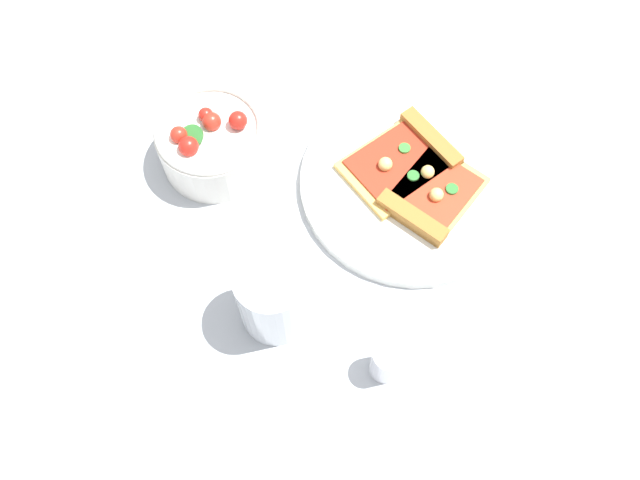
{
  "coord_description": "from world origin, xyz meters",
  "views": [
    {
      "loc": [
        0.4,
        0.08,
        0.72
      ],
      "look_at": [
        0.1,
        -0.06,
        0.03
      ],
      "focal_mm": 37.13,
      "sensor_mm": 36.0,
      "label": 1
    }
  ],
  "objects_px": {
    "salad_bowl": "(212,143)",
    "pepper_shaker": "(387,361)",
    "pizza_slice_far": "(429,197)",
    "soda_glass": "(273,297)",
    "plate": "(410,182)",
    "pizza_slice_near": "(406,159)"
  },
  "relations": [
    {
      "from": "plate",
      "to": "pizza_slice_near",
      "type": "distance_m",
      "value": 0.03
    },
    {
      "from": "pizza_slice_far",
      "to": "pepper_shaker",
      "type": "distance_m",
      "value": 0.21
    },
    {
      "from": "plate",
      "to": "salad_bowl",
      "type": "xyz_separation_m",
      "value": [
        0.07,
        -0.24,
        0.03
      ]
    },
    {
      "from": "salad_bowl",
      "to": "soda_glass",
      "type": "bearing_deg",
      "value": 47.09
    },
    {
      "from": "pizza_slice_far",
      "to": "salad_bowl",
      "type": "distance_m",
      "value": 0.27
    },
    {
      "from": "pizza_slice_far",
      "to": "soda_glass",
      "type": "xyz_separation_m",
      "value": [
        0.2,
        -0.1,
        0.03
      ]
    },
    {
      "from": "soda_glass",
      "to": "pepper_shaker",
      "type": "bearing_deg",
      "value": 87.25
    },
    {
      "from": "salad_bowl",
      "to": "pizza_slice_far",
      "type": "bearing_deg",
      "value": 100.98
    },
    {
      "from": "soda_glass",
      "to": "pepper_shaker",
      "type": "height_order",
      "value": "soda_glass"
    },
    {
      "from": "pizza_slice_far",
      "to": "pepper_shaker",
      "type": "height_order",
      "value": "pepper_shaker"
    },
    {
      "from": "pizza_slice_near",
      "to": "pizza_slice_far",
      "type": "height_order",
      "value": "same"
    },
    {
      "from": "plate",
      "to": "pepper_shaker",
      "type": "xyz_separation_m",
      "value": [
        0.23,
        0.06,
        0.03
      ]
    },
    {
      "from": "pepper_shaker",
      "to": "pizza_slice_near",
      "type": "bearing_deg",
      "value": -162.34
    },
    {
      "from": "plate",
      "to": "pizza_slice_near",
      "type": "relative_size",
      "value": 1.73
    },
    {
      "from": "pizza_slice_near",
      "to": "soda_glass",
      "type": "relative_size",
      "value": 1.49
    },
    {
      "from": "soda_glass",
      "to": "pizza_slice_far",
      "type": "bearing_deg",
      "value": 153.12
    },
    {
      "from": "salad_bowl",
      "to": "pepper_shaker",
      "type": "relative_size",
      "value": 1.97
    },
    {
      "from": "soda_glass",
      "to": "pepper_shaker",
      "type": "xyz_separation_m",
      "value": [
        0.01,
        0.14,
        -0.02
      ]
    },
    {
      "from": "plate",
      "to": "pizza_slice_near",
      "type": "height_order",
      "value": "pizza_slice_near"
    },
    {
      "from": "salad_bowl",
      "to": "soda_glass",
      "type": "height_order",
      "value": "soda_glass"
    },
    {
      "from": "plate",
      "to": "pizza_slice_near",
      "type": "bearing_deg",
      "value": -142.72
    },
    {
      "from": "salad_bowl",
      "to": "pizza_slice_near",
      "type": "bearing_deg",
      "value": 112.22
    }
  ]
}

